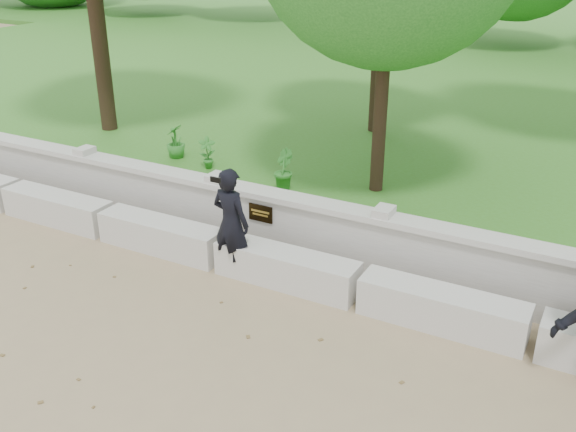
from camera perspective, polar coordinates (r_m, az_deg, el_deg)
name	(u,v)px	position (r m, az deg, el deg)	size (l,w,h in m)	color
ground	(126,338)	(7.46, -14.24, -10.49)	(80.00, 80.00, 0.00)	#8D7A56
lawn	(457,83)	(19.31, 14.82, 11.39)	(40.00, 22.00, 0.25)	#34681B
concrete_bench	(220,251)	(8.60, -6.03, -3.11)	(11.90, 0.45, 0.45)	beige
parapet_wall	(248,216)	(9.02, -3.62, 0.02)	(12.50, 0.35, 0.90)	#BAB7AF
man_main	(231,223)	(8.18, -5.10, -0.61)	(0.57, 0.52, 1.47)	black
shrub_a	(207,153)	(11.43, -7.19, 5.59)	(0.31, 0.21, 0.58)	#307B29
shrub_b	(283,170)	(10.39, -0.45, 4.14)	(0.37, 0.30, 0.68)	#307B29
shrub_d	(176,141)	(12.09, -9.96, 6.57)	(0.35, 0.31, 0.62)	#307B29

